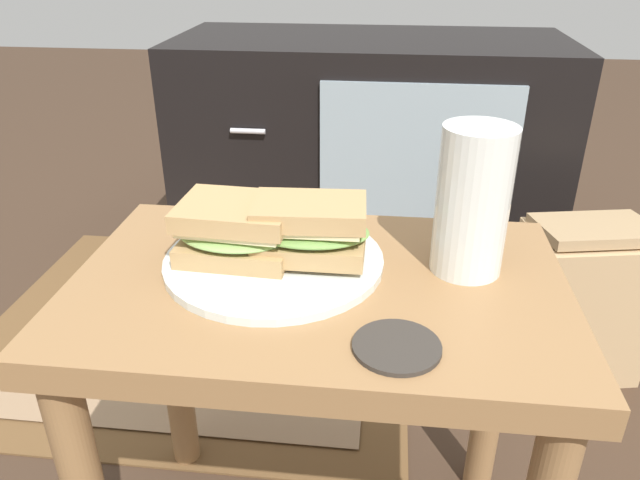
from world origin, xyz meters
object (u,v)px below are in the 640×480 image
(tv_cabinet, at_px, (368,152))
(paper_bag, at_px, (580,299))
(plate, at_px, (274,260))
(beer_glass, at_px, (472,203))
(sandwich_back, at_px, (310,229))
(coaster, at_px, (397,347))
(sandwich_front, at_px, (237,229))

(tv_cabinet, xyz_separation_m, paper_bag, (0.45, -0.47, -0.13))
(plate, distance_m, beer_glass, 0.24)
(tv_cabinet, xyz_separation_m, beer_glass, (0.15, -0.90, 0.25))
(paper_bag, bearing_deg, sandwich_back, -136.58)
(tv_cabinet, distance_m, coaster, 1.08)
(sandwich_back, xyz_separation_m, paper_bag, (0.48, 0.45, -0.35))
(sandwich_front, distance_m, beer_glass, 0.27)
(sandwich_back, bearing_deg, beer_glass, 5.35)
(sandwich_front, distance_m, paper_bag, 0.80)
(sandwich_back, bearing_deg, plate, 178.46)
(tv_cabinet, bearing_deg, sandwich_front, -97.37)
(paper_bag, bearing_deg, sandwich_front, -141.40)
(sandwich_front, relative_size, beer_glass, 0.85)
(sandwich_front, bearing_deg, sandwich_back, -1.54)
(beer_glass, relative_size, paper_bag, 0.52)
(plate, bearing_deg, coaster, -45.57)
(sandwich_front, relative_size, sandwich_back, 1.06)
(tv_cabinet, height_order, sandwich_front, tv_cabinet)
(plate, bearing_deg, paper_bag, 40.90)
(coaster, bearing_deg, plate, 134.43)
(tv_cabinet, bearing_deg, plate, -94.71)
(tv_cabinet, xyz_separation_m, coaster, (0.07, -1.07, 0.17))
(sandwich_back, distance_m, paper_bag, 0.75)
(coaster, distance_m, paper_bag, 0.77)
(plate, relative_size, beer_glass, 1.52)
(tv_cabinet, xyz_separation_m, sandwich_front, (-0.12, -0.92, 0.21))
(paper_bag, bearing_deg, plate, -139.10)
(sandwich_back, xyz_separation_m, beer_glass, (0.18, 0.02, 0.03))
(paper_bag, bearing_deg, tv_cabinet, 133.70)
(sandwich_back, relative_size, paper_bag, 0.41)
(tv_cabinet, distance_m, beer_glass, 0.95)
(sandwich_back, xyz_separation_m, coaster, (0.10, -0.15, -0.05))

